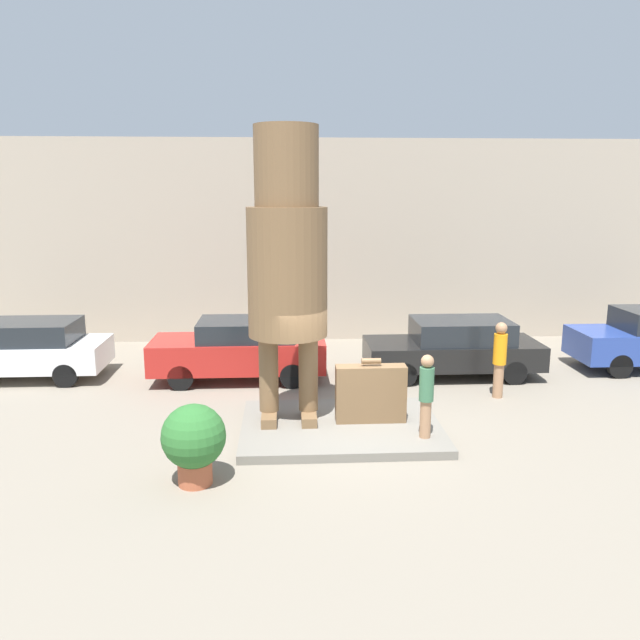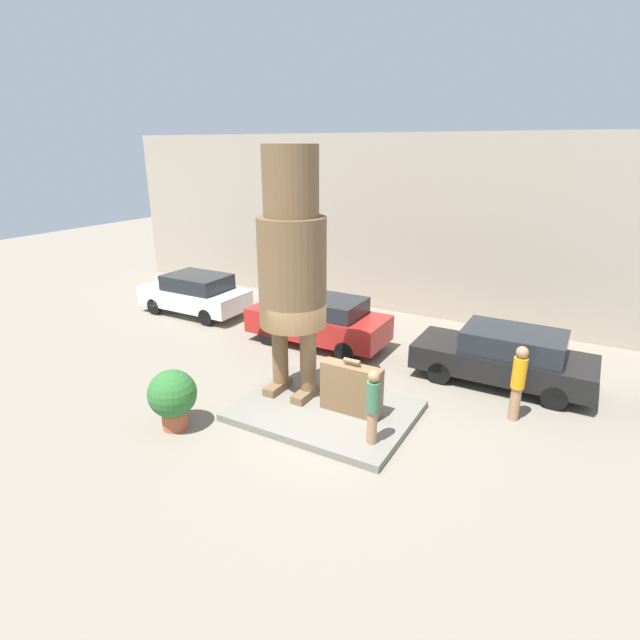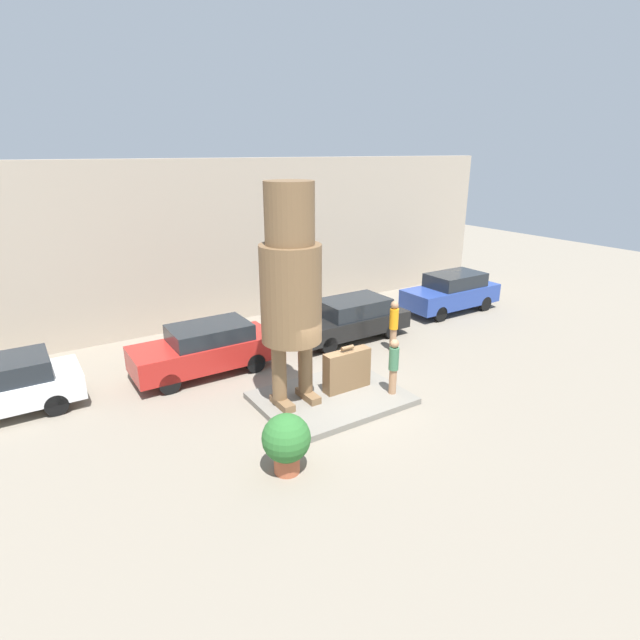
{
  "view_description": "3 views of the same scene",
  "coord_description": "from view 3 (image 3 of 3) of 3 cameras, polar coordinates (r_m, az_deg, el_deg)",
  "views": [
    {
      "loc": [
        -1.1,
        -11.9,
        4.79
      ],
      "look_at": [
        -0.42,
        0.04,
        2.31
      ],
      "focal_mm": 35.0,
      "sensor_mm": 36.0,
      "label": 1
    },
    {
      "loc": [
        5.0,
        -9.08,
        5.98
      ],
      "look_at": [
        -0.14,
        0.01,
        2.32
      ],
      "focal_mm": 28.0,
      "sensor_mm": 36.0,
      "label": 2
    },
    {
      "loc": [
        -7.04,
        -10.39,
        6.72
      ],
      "look_at": [
        -0.19,
        0.28,
        2.37
      ],
      "focal_mm": 28.0,
      "sensor_mm": 36.0,
      "label": 3
    }
  ],
  "objects": [
    {
      "name": "tourist",
      "position": [
        14.06,
        8.41,
        -5.01
      ],
      "size": [
        0.28,
        0.28,
        1.63
      ],
      "color": "#A87A56",
      "rests_on": "pedestal"
    },
    {
      "name": "planter_pot",
      "position": [
        11.06,
        -3.87,
        -13.58
      ],
      "size": [
        1.07,
        1.07,
        1.38
      ],
      "color": "#AD5638",
      "rests_on": "ground_plane"
    },
    {
      "name": "pedestal",
      "position": [
        14.2,
        1.29,
        -8.92
      ],
      "size": [
        4.01,
        3.02,
        0.17
      ],
      "color": "slate",
      "rests_on": "ground_plane"
    },
    {
      "name": "parked_car_black",
      "position": [
        18.48,
        3.44,
        0.19
      ],
      "size": [
        4.51,
        1.81,
        1.51
      ],
      "rotation": [
        0.0,
        0.0,
        3.14
      ],
      "color": "black",
      "rests_on": "ground_plane"
    },
    {
      "name": "ground_plane",
      "position": [
        14.24,
        1.29,
        -9.23
      ],
      "size": [
        60.0,
        60.0,
        0.0
      ],
      "primitive_type": "plane",
      "color": "gray"
    },
    {
      "name": "parked_car_red",
      "position": [
        15.99,
        -12.95,
        -3.17
      ],
      "size": [
        4.41,
        1.75,
        1.58
      ],
      "rotation": [
        0.0,
        0.0,
        3.14
      ],
      "color": "#B2231E",
      "rests_on": "ground_plane"
    },
    {
      "name": "worker_hivis",
      "position": [
        17.44,
        8.43,
        -0.44
      ],
      "size": [
        0.31,
        0.31,
        1.81
      ],
      "color": "#A87A56",
      "rests_on": "ground_plane"
    },
    {
      "name": "statue_figure",
      "position": [
        12.67,
        -3.37,
        4.6
      ],
      "size": [
        1.58,
        1.58,
        5.85
      ],
      "color": "brown",
      "rests_on": "pedestal"
    },
    {
      "name": "parked_car_blue",
      "position": [
        22.36,
        14.81,
        3.14
      ],
      "size": [
        4.39,
        1.74,
        1.67
      ],
      "rotation": [
        0.0,
        0.0,
        3.14
      ],
      "color": "#284293",
      "rests_on": "ground_plane"
    },
    {
      "name": "giant_suitcase",
      "position": [
        14.3,
        3.1,
        -5.71
      ],
      "size": [
        1.43,
        0.38,
        1.33
      ],
      "color": "brown",
      "rests_on": "pedestal"
    },
    {
      "name": "building_backdrop",
      "position": [
        20.31,
        -12.01,
        8.57
      ],
      "size": [
        28.0,
        0.6,
        6.41
      ],
      "color": "tan",
      "rests_on": "ground_plane"
    }
  ]
}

